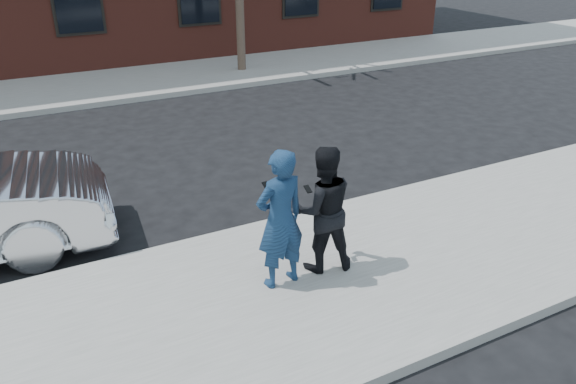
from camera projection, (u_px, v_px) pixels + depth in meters
ground at (259, 297)px, 7.24m from camera, size 100.00×100.00×0.00m
near_sidewalk at (267, 303)px, 7.01m from camera, size 50.00×3.50×0.15m
near_curb at (215, 238)px, 8.45m from camera, size 50.00×0.10×0.15m
far_sidewalk at (95, 87)px, 16.20m from camera, size 50.00×3.50×0.15m
far_curb at (108, 103)px, 14.76m from camera, size 50.00×0.10×0.15m
man_hoodie at (280, 219)px, 6.89m from camera, size 0.72×0.54×1.85m
man_peacoat at (322, 209)px, 7.25m from camera, size 0.98×0.84×1.74m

